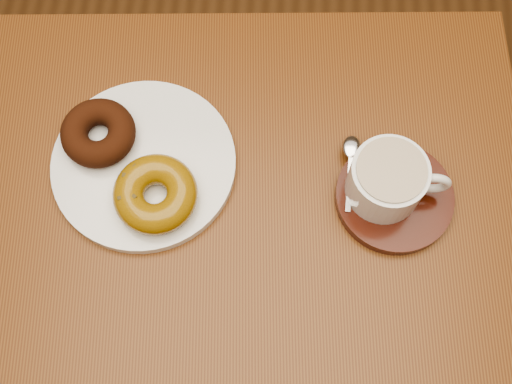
# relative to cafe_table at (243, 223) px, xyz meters

# --- Properties ---
(ground) EXTENTS (6.00, 6.00, 0.00)m
(ground) POSITION_rel_cafe_table_xyz_m (-0.17, 0.13, -0.62)
(ground) COLOR brown
(ground) RESTS_ON ground
(cafe_table) EXTENTS (0.83, 0.66, 0.74)m
(cafe_table) POSITION_rel_cafe_table_xyz_m (0.00, 0.00, 0.00)
(cafe_table) COLOR brown
(cafe_table) RESTS_ON ground
(donut_plate) EXTENTS (0.30, 0.30, 0.02)m
(donut_plate) POSITION_rel_cafe_table_xyz_m (-0.14, 0.03, 0.13)
(donut_plate) COLOR white
(donut_plate) RESTS_ON cafe_table
(donut_cinnamon) EXTENTS (0.13, 0.13, 0.04)m
(donut_cinnamon) POSITION_rel_cafe_table_xyz_m (-0.20, 0.06, 0.15)
(donut_cinnamon) COLOR #36170A
(donut_cinnamon) RESTS_ON donut_plate
(donut_caramel) EXTENTS (0.11, 0.11, 0.04)m
(donut_caramel) POSITION_rel_cafe_table_xyz_m (-0.11, -0.02, 0.15)
(donut_caramel) COLOR #8C630F
(donut_caramel) RESTS_ON donut_plate
(saucer) EXTENTS (0.20, 0.20, 0.02)m
(saucer) POSITION_rel_cafe_table_xyz_m (0.20, 0.01, 0.13)
(saucer) COLOR #371007
(saucer) RESTS_ON cafe_table
(coffee_cup) EXTENTS (0.13, 0.10, 0.07)m
(coffee_cup) POSITION_rel_cafe_table_xyz_m (0.19, 0.02, 0.17)
(coffee_cup) COLOR white
(coffee_cup) RESTS_ON saucer
(teaspoon) EXTENTS (0.02, 0.11, 0.01)m
(teaspoon) POSITION_rel_cafe_table_xyz_m (0.14, 0.06, 0.14)
(teaspoon) COLOR silver
(teaspoon) RESTS_ON saucer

